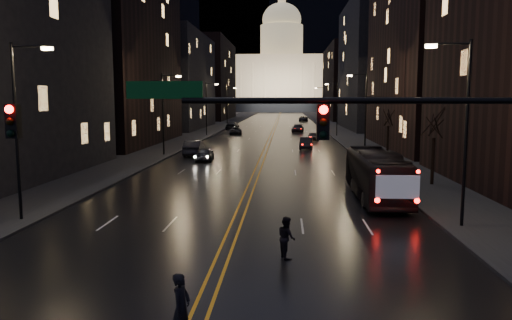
% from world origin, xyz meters
% --- Properties ---
extents(ground, '(900.00, 900.00, 0.00)m').
position_xyz_m(ground, '(0.00, 0.00, 0.00)').
color(ground, black).
rests_on(ground, ground).
extents(road, '(20.00, 320.00, 0.02)m').
position_xyz_m(road, '(0.00, 130.00, 0.01)').
color(road, black).
rests_on(road, ground).
extents(sidewalk_left, '(8.00, 320.00, 0.16)m').
position_xyz_m(sidewalk_left, '(-14.00, 130.00, 0.08)').
color(sidewalk_left, black).
rests_on(sidewalk_left, ground).
extents(sidewalk_right, '(8.00, 320.00, 0.16)m').
position_xyz_m(sidewalk_right, '(14.00, 130.00, 0.08)').
color(sidewalk_right, black).
rests_on(sidewalk_right, ground).
extents(center_line, '(0.62, 320.00, 0.01)m').
position_xyz_m(center_line, '(0.00, 130.00, 0.03)').
color(center_line, orange).
rests_on(center_line, road).
extents(building_left_mid, '(12.00, 30.00, 28.00)m').
position_xyz_m(building_left_mid, '(-21.00, 54.00, 14.00)').
color(building_left_mid, black).
rests_on(building_left_mid, ground).
extents(building_left_far, '(12.00, 34.00, 20.00)m').
position_xyz_m(building_left_far, '(-21.00, 92.00, 10.00)').
color(building_left_far, black).
rests_on(building_left_far, ground).
extents(building_left_dist, '(12.00, 40.00, 24.00)m').
position_xyz_m(building_left_dist, '(-21.00, 140.00, 12.00)').
color(building_left_dist, black).
rests_on(building_left_dist, ground).
extents(building_right_mid, '(12.00, 34.00, 26.00)m').
position_xyz_m(building_right_mid, '(21.00, 92.00, 13.00)').
color(building_right_mid, black).
rests_on(building_right_mid, ground).
extents(building_right_dist, '(12.00, 40.00, 22.00)m').
position_xyz_m(building_right_dist, '(21.00, 140.00, 11.00)').
color(building_right_dist, black).
rests_on(building_right_dist, ground).
extents(mountain_ridge, '(520.00, 60.00, 130.00)m').
position_xyz_m(mountain_ridge, '(40.00, 380.00, 65.00)').
color(mountain_ridge, black).
rests_on(mountain_ridge, ground).
extents(capitol, '(90.00, 50.00, 58.50)m').
position_xyz_m(capitol, '(0.00, 250.00, 17.15)').
color(capitol, black).
rests_on(capitol, ground).
extents(traffic_signal, '(17.29, 0.45, 7.00)m').
position_xyz_m(traffic_signal, '(5.91, -0.00, 5.10)').
color(traffic_signal, black).
rests_on(traffic_signal, ground).
extents(streetlamp_right_near, '(2.13, 0.25, 9.00)m').
position_xyz_m(streetlamp_right_near, '(10.81, 10.00, 5.08)').
color(streetlamp_right_near, black).
rests_on(streetlamp_right_near, ground).
extents(streetlamp_left_near, '(2.13, 0.25, 9.00)m').
position_xyz_m(streetlamp_left_near, '(-10.81, 10.00, 5.08)').
color(streetlamp_left_near, black).
rests_on(streetlamp_left_near, ground).
extents(streetlamp_right_mid, '(2.13, 0.25, 9.00)m').
position_xyz_m(streetlamp_right_mid, '(10.81, 40.00, 5.08)').
color(streetlamp_right_mid, black).
rests_on(streetlamp_right_mid, ground).
extents(streetlamp_left_mid, '(2.13, 0.25, 9.00)m').
position_xyz_m(streetlamp_left_mid, '(-10.81, 40.00, 5.08)').
color(streetlamp_left_mid, black).
rests_on(streetlamp_left_mid, ground).
extents(streetlamp_right_far, '(2.13, 0.25, 9.00)m').
position_xyz_m(streetlamp_right_far, '(10.81, 70.00, 5.08)').
color(streetlamp_right_far, black).
rests_on(streetlamp_right_far, ground).
extents(streetlamp_left_far, '(2.13, 0.25, 9.00)m').
position_xyz_m(streetlamp_left_far, '(-10.81, 70.00, 5.08)').
color(streetlamp_left_far, black).
rests_on(streetlamp_left_far, ground).
extents(streetlamp_right_dist, '(2.13, 0.25, 9.00)m').
position_xyz_m(streetlamp_right_dist, '(10.81, 100.00, 5.08)').
color(streetlamp_right_dist, black).
rests_on(streetlamp_right_dist, ground).
extents(streetlamp_left_dist, '(2.13, 0.25, 9.00)m').
position_xyz_m(streetlamp_left_dist, '(-10.81, 100.00, 5.08)').
color(streetlamp_left_dist, black).
rests_on(streetlamp_left_dist, ground).
extents(tree_right_mid, '(2.40, 2.40, 6.65)m').
position_xyz_m(tree_right_mid, '(13.00, 22.00, 4.53)').
color(tree_right_mid, black).
rests_on(tree_right_mid, ground).
extents(tree_right_far, '(2.40, 2.40, 6.65)m').
position_xyz_m(tree_right_far, '(13.00, 38.00, 4.53)').
color(tree_right_far, black).
rests_on(tree_right_far, ground).
extents(bus, '(2.59, 10.85, 3.02)m').
position_xyz_m(bus, '(8.16, 17.23, 1.51)').
color(bus, black).
rests_on(bus, ground).
extents(oncoming_car_a, '(1.93, 4.28, 1.43)m').
position_xyz_m(oncoming_car_a, '(-5.70, 35.43, 0.71)').
color(oncoming_car_a, black).
rests_on(oncoming_car_a, ground).
extents(oncoming_car_b, '(2.11, 5.32, 1.72)m').
position_xyz_m(oncoming_car_b, '(-7.71, 40.39, 0.86)').
color(oncoming_car_b, black).
rests_on(oncoming_car_b, ground).
extents(oncoming_car_c, '(2.62, 4.88, 1.30)m').
position_xyz_m(oncoming_car_c, '(-6.48, 74.52, 0.65)').
color(oncoming_car_c, black).
rests_on(oncoming_car_c, ground).
extents(oncoming_car_d, '(2.51, 5.71, 1.63)m').
position_xyz_m(oncoming_car_d, '(-8.50, 87.81, 0.82)').
color(oncoming_car_d, black).
rests_on(oncoming_car_d, ground).
extents(receding_car_a, '(1.89, 4.57, 1.47)m').
position_xyz_m(receding_car_a, '(5.04, 48.47, 0.74)').
color(receding_car_a, black).
rests_on(receding_car_a, ground).
extents(receding_car_b, '(1.60, 3.90, 1.32)m').
position_xyz_m(receding_car_b, '(6.62, 61.17, 0.66)').
color(receding_car_b, black).
rests_on(receding_car_b, ground).
extents(receding_car_c, '(2.58, 5.32, 1.49)m').
position_xyz_m(receding_car_c, '(4.74, 80.35, 0.75)').
color(receding_car_c, black).
rests_on(receding_car_c, ground).
extents(receding_car_d, '(2.79, 5.56, 1.51)m').
position_xyz_m(receding_car_d, '(7.43, 127.19, 0.75)').
color(receding_car_d, black).
rests_on(receding_car_d, ground).
extents(pedestrian_a, '(0.59, 0.75, 1.82)m').
position_xyz_m(pedestrian_a, '(-0.20, -2.00, 0.91)').
color(pedestrian_a, black).
rests_on(pedestrian_a, ground).
extents(pedestrian_b, '(0.70, 0.92, 1.67)m').
position_xyz_m(pedestrian_b, '(2.52, 5.00, 0.83)').
color(pedestrian_b, black).
rests_on(pedestrian_b, ground).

